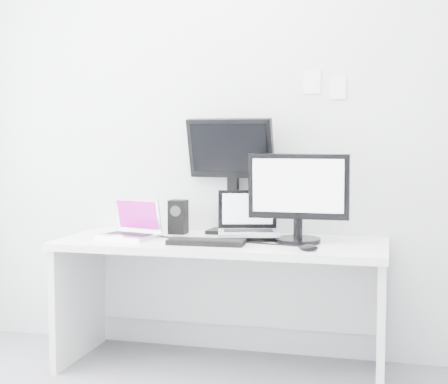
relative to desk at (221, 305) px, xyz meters
The scene contains 11 objects.
back_wall 1.05m from the desk, 90.00° to the left, with size 3.60×3.60×0.00m, color silver.
desk is the anchor object (origin of this frame).
macbook 0.72m from the desk, behind, with size 0.31×0.23×0.23m, color silver.
speaker 0.59m from the desk, 148.66° to the left, with size 0.10×0.10×0.20m, color black.
dell_laptop 0.53m from the desk, 25.62° to the left, with size 0.33×0.26×0.28m, color #A7AAAD.
rear_monitor 0.77m from the desk, 91.95° to the left, with size 0.51×0.18×0.70m, color black.
samsung_monitor 0.74m from the desk, ahead, with size 0.54×0.25×0.50m, color black.
keyboard 0.41m from the desk, 104.77° to the right, with size 0.41×0.15×0.03m, color black.
mouse 0.67m from the desk, 24.11° to the right, with size 0.10×0.06×0.03m, color black.
wall_note_0 1.38m from the desk, 37.40° to the left, with size 0.10×0.00×0.14m, color white.
wall_note_1 1.40m from the desk, 29.83° to the left, with size 0.09×0.00×0.13m, color white.
Camera 1 is at (0.90, -2.24, 1.29)m, focal length 52.92 mm.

